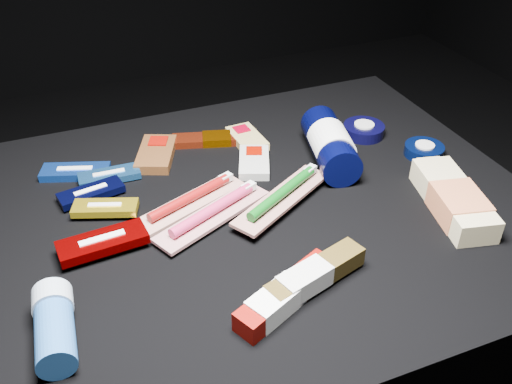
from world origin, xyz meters
name	(u,v)px	position (x,y,z in m)	size (l,w,h in m)	color
ground	(251,357)	(0.00, 0.00, 0.00)	(3.00, 3.00, 0.00)	black
cloth_table	(251,290)	(0.00, 0.00, 0.20)	(0.98, 0.78, 0.40)	black
luna_bar_0	(75,172)	(-0.26, 0.21, 0.41)	(0.13, 0.08, 0.02)	#1542A7
luna_bar_1	(109,176)	(-0.21, 0.17, 0.41)	(0.11, 0.05, 0.01)	#205896
luna_bar_2	(91,193)	(-0.25, 0.13, 0.41)	(0.12, 0.06, 0.01)	black
luna_bar_3	(105,208)	(-0.23, 0.07, 0.41)	(0.11, 0.07, 0.01)	gold
luna_bar_4	(103,242)	(-0.25, -0.02, 0.42)	(0.14, 0.06, 0.02)	#690102
clif_bar_0	(157,153)	(-0.11, 0.22, 0.41)	(0.11, 0.14, 0.02)	#4D2B13
clif_bar_1	(254,161)	(0.06, 0.12, 0.41)	(0.09, 0.12, 0.02)	#AEADA7
clif_bar_2	(246,137)	(0.07, 0.21, 0.41)	(0.06, 0.10, 0.02)	tan
power_bar	(209,139)	(0.00, 0.23, 0.41)	(0.14, 0.08, 0.02)	maroon
lotion_bottle	(330,145)	(0.19, 0.08, 0.44)	(0.11, 0.24, 0.08)	black
cream_tin_upper	(364,130)	(0.31, 0.14, 0.41)	(0.08, 0.08, 0.03)	black
cream_tin_lower	(424,150)	(0.38, 0.03, 0.41)	(0.08, 0.08, 0.02)	black
bodywash_bottle	(454,200)	(0.31, -0.14, 0.42)	(0.11, 0.22, 0.04)	beige
deodorant_stick	(54,326)	(-0.34, -0.17, 0.43)	(0.06, 0.13, 0.05)	#235394
toothbrush_pack_0	(191,200)	(-0.09, 0.05, 0.41)	(0.22, 0.13, 0.02)	beige
toothbrush_pack_1	(214,212)	(-0.07, -0.01, 0.42)	(0.22, 0.14, 0.02)	beige
toothbrush_pack_2	(283,195)	(0.05, -0.02, 0.42)	(0.21, 0.15, 0.02)	#A49C99
toothpaste_carton_red	(283,297)	(-0.04, -0.23, 0.42)	(0.18, 0.11, 0.03)	#6F0702
toothpaste_carton_green	(312,277)	(0.01, -0.21, 0.42)	(0.17, 0.08, 0.03)	#3E2F0F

